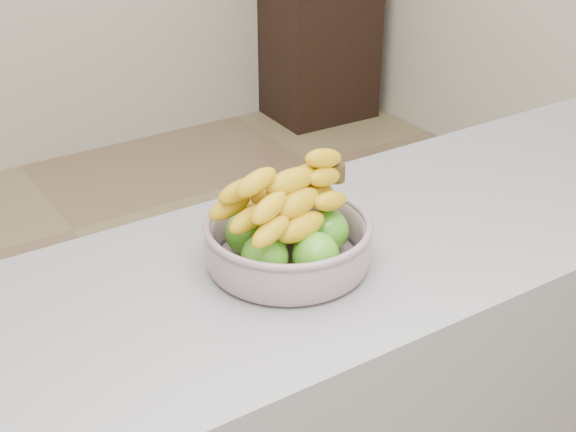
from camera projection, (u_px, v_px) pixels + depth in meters
name	position (u px, v px, depth m)	size (l,w,h in m)	color
ground	(210.00, 393.00, 2.49)	(4.00, 4.00, 0.00)	#8B7E55
counter	(351.00, 416.00, 1.76)	(2.00, 0.60, 0.90)	gray
cabinet	(320.00, 30.00, 4.36)	(0.54, 0.43, 0.97)	black
fruit_bowl	(288.00, 236.00, 1.44)	(0.30, 0.30, 0.19)	#A6BAC7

